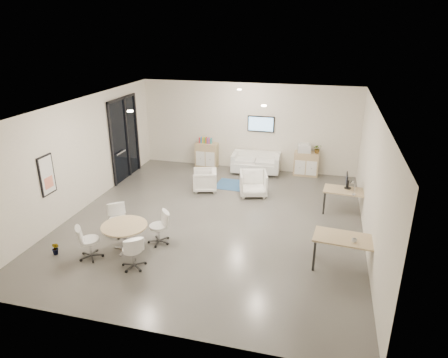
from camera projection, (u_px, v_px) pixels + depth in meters
name	position (u px, v px, depth m)	size (l,w,h in m)	color
room_shell	(214.00, 166.00, 10.63)	(9.60, 10.60, 4.80)	#4E4C47
glass_door	(125.00, 136.00, 13.86)	(0.09, 1.90, 2.85)	black
artwork	(47.00, 175.00, 10.14)	(0.05, 0.54, 1.04)	black
wall_tv	(261.00, 124.00, 14.49)	(0.98, 0.06, 0.58)	black
ceiling_spots	(215.00, 101.00, 10.86)	(3.14, 4.14, 0.03)	#FFEAC6
sideboard_left	(207.00, 155.00, 15.24)	(0.83, 0.43, 0.94)	tan
sideboard_right	(306.00, 164.00, 14.38)	(0.87, 0.42, 0.87)	tan
books	(205.00, 140.00, 15.05)	(0.48, 0.14, 0.22)	red
printer	(304.00, 148.00, 14.19)	(0.49, 0.42, 0.32)	white
loveseat	(256.00, 164.00, 14.65)	(1.77, 0.96, 0.65)	white
blue_rug	(239.00, 185.00, 13.59)	(1.52, 1.01, 0.01)	#2A5182
armchair_left	(205.00, 179.00, 13.08)	(0.75, 0.70, 0.77)	white
armchair_right	(253.00, 183.00, 12.69)	(0.83, 0.78, 0.86)	white
desk_rear	(347.00, 193.00, 11.44)	(1.39, 0.78, 0.69)	tan
desk_front	(347.00, 241.00, 8.79)	(1.49, 0.84, 0.75)	tan
monitor	(347.00, 181.00, 11.48)	(0.20, 0.50, 0.44)	black
round_table	(124.00, 228.00, 9.52)	(1.10, 1.10, 0.67)	tan
meeting_chairs	(125.00, 235.00, 9.58)	(2.09, 2.09, 0.82)	white
plant_cabinet	(317.00, 150.00, 14.07)	(0.29, 0.33, 0.25)	#3F7F3F
plant_floor	(56.00, 252.00, 9.49)	(0.18, 0.33, 0.15)	#3F7F3F
cup	(354.00, 240.00, 8.57)	(0.11, 0.09, 0.11)	white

